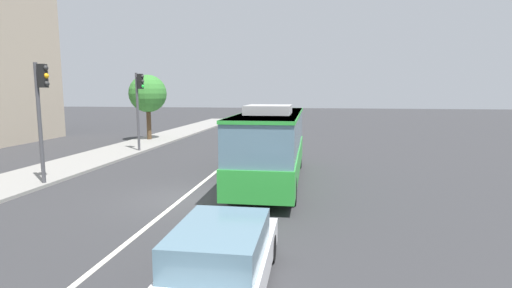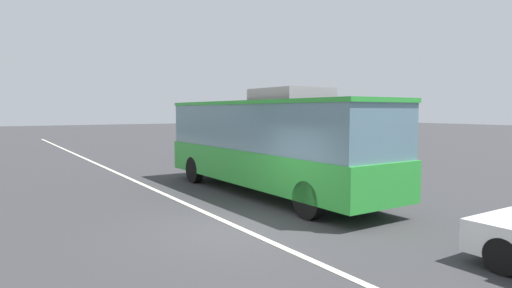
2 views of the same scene
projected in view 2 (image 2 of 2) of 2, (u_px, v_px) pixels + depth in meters
The scene contains 3 objects.
ground_plane at pixel (240, 229), 10.25m from camera, with size 160.00×160.00×0.00m, color #333335.
lane_centre_line at pixel (240, 228), 10.25m from camera, with size 76.00×0.16×0.01m, color silver.
transit_bus at pixel (269, 140), 14.42m from camera, with size 10.03×2.62×3.46m.
Camera 2 is at (-8.68, 5.10, 2.78)m, focal length 30.46 mm.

